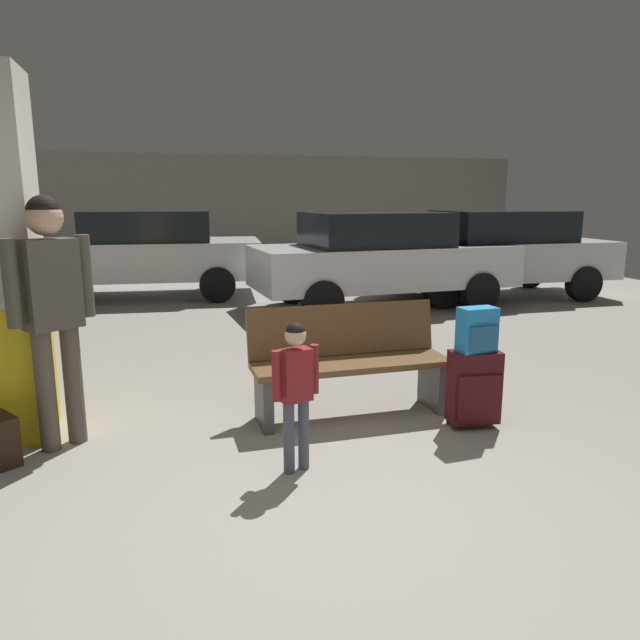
{
  "coord_description": "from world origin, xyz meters",
  "views": [
    {
      "loc": [
        -0.86,
        -2.9,
        1.76
      ],
      "look_at": [
        0.27,
        1.3,
        0.85
      ],
      "focal_mm": 33.31,
      "sensor_mm": 36.0,
      "label": 1
    }
  ],
  "objects_px": {
    "child": "(295,381)",
    "adult": "(51,296)",
    "backpack_bright": "(478,330)",
    "parked_car_near": "(381,257)",
    "parked_car_far": "(144,251)",
    "bench": "(349,362)",
    "suitcase": "(474,387)",
    "parked_car_side": "(494,251)"
  },
  "relations": [
    {
      "from": "child",
      "to": "adult",
      "type": "height_order",
      "value": "adult"
    },
    {
      "from": "backpack_bright",
      "to": "parked_car_near",
      "type": "xyz_separation_m",
      "value": [
        1.11,
        4.97,
        0.03
      ]
    },
    {
      "from": "parked_car_far",
      "to": "bench",
      "type": "bearing_deg",
      "value": -75.16
    },
    {
      "from": "suitcase",
      "to": "parked_car_side",
      "type": "relative_size",
      "value": 0.15
    },
    {
      "from": "suitcase",
      "to": "adult",
      "type": "height_order",
      "value": "adult"
    },
    {
      "from": "suitcase",
      "to": "parked_car_far",
      "type": "bearing_deg",
      "value": 110.07
    },
    {
      "from": "backpack_bright",
      "to": "child",
      "type": "bearing_deg",
      "value": -165.9
    },
    {
      "from": "adult",
      "to": "parked_car_near",
      "type": "height_order",
      "value": "adult"
    },
    {
      "from": "suitcase",
      "to": "parked_car_far",
      "type": "xyz_separation_m",
      "value": [
        -2.56,
        7.0,
        0.48
      ]
    },
    {
      "from": "suitcase",
      "to": "child",
      "type": "xyz_separation_m",
      "value": [
        -1.49,
        -0.38,
        0.29
      ]
    },
    {
      "from": "adult",
      "to": "parked_car_near",
      "type": "relative_size",
      "value": 0.42
    },
    {
      "from": "adult",
      "to": "parked_car_side",
      "type": "bearing_deg",
      "value": 37.68
    },
    {
      "from": "suitcase",
      "to": "parked_car_far",
      "type": "relative_size",
      "value": 0.14
    },
    {
      "from": "child",
      "to": "parked_car_far",
      "type": "distance_m",
      "value": 7.46
    },
    {
      "from": "suitcase",
      "to": "child",
      "type": "relative_size",
      "value": 0.61
    },
    {
      "from": "backpack_bright",
      "to": "child",
      "type": "height_order",
      "value": "child"
    },
    {
      "from": "bench",
      "to": "parked_car_side",
      "type": "bearing_deg",
      "value": 48.94
    },
    {
      "from": "bench",
      "to": "child",
      "type": "distance_m",
      "value": 1.13
    },
    {
      "from": "adult",
      "to": "parked_car_near",
      "type": "xyz_separation_m",
      "value": [
        4.12,
        4.53,
        -0.29
      ]
    },
    {
      "from": "parked_car_side",
      "to": "backpack_bright",
      "type": "bearing_deg",
      "value": -122.16
    },
    {
      "from": "backpack_bright",
      "to": "parked_car_near",
      "type": "distance_m",
      "value": 5.1
    },
    {
      "from": "adult",
      "to": "parked_car_side",
      "type": "distance_m",
      "value": 8.09
    },
    {
      "from": "suitcase",
      "to": "parked_car_side",
      "type": "bearing_deg",
      "value": 57.83
    },
    {
      "from": "suitcase",
      "to": "adult",
      "type": "distance_m",
      "value": 3.14
    },
    {
      "from": "parked_car_side",
      "to": "parked_car_far",
      "type": "bearing_deg",
      "value": 164.77
    },
    {
      "from": "suitcase",
      "to": "parked_car_near",
      "type": "xyz_separation_m",
      "value": [
        1.11,
        4.97,
        0.48
      ]
    },
    {
      "from": "parked_car_far",
      "to": "parked_car_near",
      "type": "relative_size",
      "value": 1.01
    },
    {
      "from": "parked_car_near",
      "to": "parked_car_far",
      "type": "bearing_deg",
      "value": 151.05
    },
    {
      "from": "bench",
      "to": "child",
      "type": "height_order",
      "value": "child"
    },
    {
      "from": "adult",
      "to": "parked_car_near",
      "type": "distance_m",
      "value": 6.13
    },
    {
      "from": "child",
      "to": "parked_car_near",
      "type": "distance_m",
      "value": 5.95
    },
    {
      "from": "backpack_bright",
      "to": "parked_car_side",
      "type": "distance_m",
      "value": 6.36
    },
    {
      "from": "parked_car_side",
      "to": "bench",
      "type": "bearing_deg",
      "value": -131.06
    },
    {
      "from": "bench",
      "to": "parked_car_far",
      "type": "xyz_separation_m",
      "value": [
        -1.72,
        6.47,
        0.36
      ]
    },
    {
      "from": "child",
      "to": "parked_car_side",
      "type": "distance_m",
      "value": 7.55
    },
    {
      "from": "backpack_bright",
      "to": "adult",
      "type": "xyz_separation_m",
      "value": [
        -3.01,
        0.44,
        0.32
      ]
    },
    {
      "from": "suitcase",
      "to": "child",
      "type": "distance_m",
      "value": 1.56
    },
    {
      "from": "adult",
      "to": "child",
      "type": "bearing_deg",
      "value": -28.27
    },
    {
      "from": "parked_car_side",
      "to": "parked_car_near",
      "type": "xyz_separation_m",
      "value": [
        -2.28,
        -0.41,
        0.0
      ]
    },
    {
      "from": "backpack_bright",
      "to": "adult",
      "type": "height_order",
      "value": "adult"
    },
    {
      "from": "parked_car_far",
      "to": "backpack_bright",
      "type": "bearing_deg",
      "value": -69.93
    },
    {
      "from": "suitcase",
      "to": "backpack_bright",
      "type": "distance_m",
      "value": 0.45
    }
  ]
}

